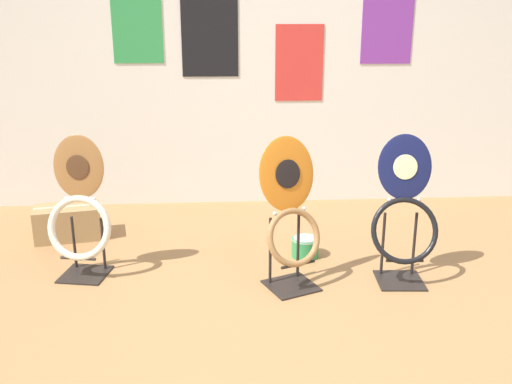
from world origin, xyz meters
The scene contains 7 objects.
ground_plane centered at (0.00, 0.00, 0.00)m, with size 14.00×14.00×0.00m, color #A37547.
wall_back centered at (0.00, 2.32, 1.30)m, with size 8.00×0.07×2.60m.
toilet_seat_display_orange_sun centered at (0.08, 0.65, 0.44)m, with size 0.42×0.37×0.92m.
toilet_seat_display_navy_moon centered at (0.77, 0.67, 0.42)m, with size 0.42×0.30×0.91m.
toilet_seat_display_woodgrain centered at (-1.21, 0.87, 0.40)m, with size 0.43×0.33×0.90m.
paint_can centered at (0.24, 1.07, 0.07)m, with size 0.19×0.19×0.14m.
storage_box centered at (-1.47, 1.53, 0.12)m, with size 0.50×0.35×0.24m.
Camera 1 is at (-0.33, -2.50, 1.59)m, focal length 40.00 mm.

